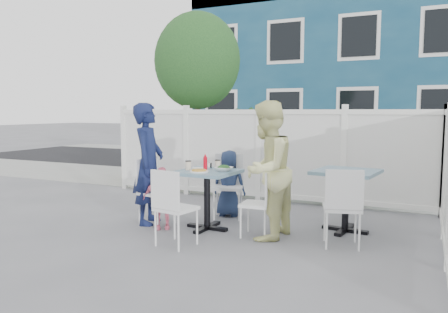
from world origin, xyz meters
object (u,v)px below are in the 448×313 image
at_px(utility_cabinet, 172,148).
at_px(toddler, 162,198).
at_px(chair_right, 262,198).
at_px(woman, 266,170).
at_px(main_table, 207,184).
at_px(chair_back, 228,180).
at_px(chair_left, 153,186).
at_px(boy, 229,183).
at_px(spare_table, 346,184).
at_px(man, 148,164).
at_px(chair_near, 172,202).

height_order(utility_cabinet, toddler, utility_cabinet).
bearing_deg(chair_right, woman, -116.95).
xyz_separation_m(main_table, chair_back, (-0.03, 0.75, -0.07)).
bearing_deg(utility_cabinet, main_table, -59.51).
xyz_separation_m(main_table, chair_left, (-0.82, -0.06, -0.08)).
relative_size(utility_cabinet, boy, 1.43).
relative_size(utility_cabinet, spare_table, 1.65).
distance_m(main_table, chair_back, 0.76).
bearing_deg(toddler, spare_table, -9.37).
xyz_separation_m(utility_cabinet, woman, (3.64, -3.69, 0.14)).
height_order(main_table, chair_left, chair_left).
bearing_deg(man, chair_near, -150.10).
distance_m(main_table, woman, 0.89).
height_order(main_table, spare_table, spare_table).
height_order(chair_back, chair_near, chair_back).
bearing_deg(spare_table, woman, -139.57).
bearing_deg(boy, utility_cabinet, -53.91).
height_order(spare_table, woman, woman).
distance_m(man, woman, 1.74).
xyz_separation_m(chair_right, toddler, (-1.35, -0.21, -0.07)).
distance_m(chair_back, woman, 1.23).
xyz_separation_m(spare_table, woman, (-0.84, -0.72, 0.22)).
relative_size(chair_back, woman, 0.55).
relative_size(spare_table, boy, 0.87).
bearing_deg(utility_cabinet, boy, -52.98).
bearing_deg(utility_cabinet, man, -69.76).
bearing_deg(chair_back, spare_table, 159.33).
height_order(chair_left, woman, woman).
distance_m(spare_table, chair_back, 1.73).
xyz_separation_m(chair_back, chair_near, (0.01, -1.62, -0.02)).
bearing_deg(chair_left, toddler, 64.67).
bearing_deg(woman, spare_table, 135.82).
xyz_separation_m(chair_near, boy, (-0.02, 1.65, -0.03)).
bearing_deg(chair_back, chair_near, 72.87).
height_order(chair_left, chair_near, chair_left).
bearing_deg(boy, chair_near, 82.75).
distance_m(chair_right, woman, 0.37).
distance_m(chair_right, chair_back, 1.13).
distance_m(chair_back, toddler, 1.13).
bearing_deg(chair_back, chair_right, 118.48).
relative_size(spare_table, chair_near, 0.95).
bearing_deg(boy, toddler, 54.97).
distance_m(main_table, chair_right, 0.80).
height_order(man, toddler, man).
xyz_separation_m(chair_left, toddler, (0.26, -0.18, -0.11)).
bearing_deg(woman, chair_back, -127.32).
relative_size(chair_near, woman, 0.53).
height_order(main_table, man, man).
bearing_deg(woman, chair_right, -106.91).
bearing_deg(boy, woman, 128.43).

